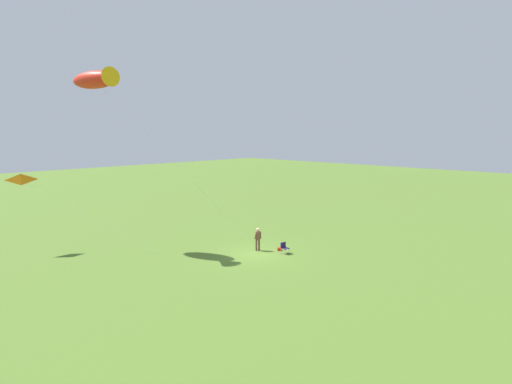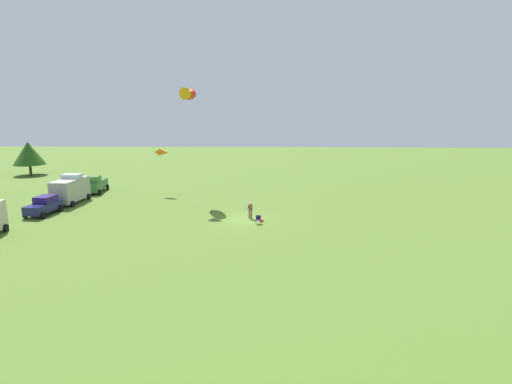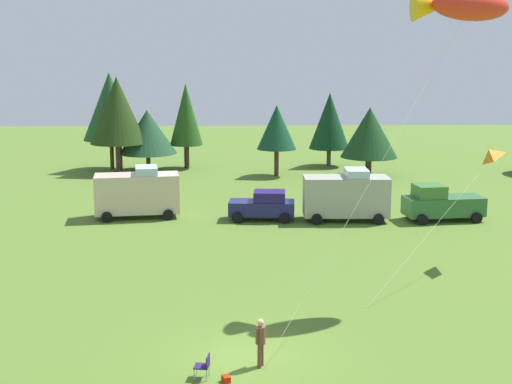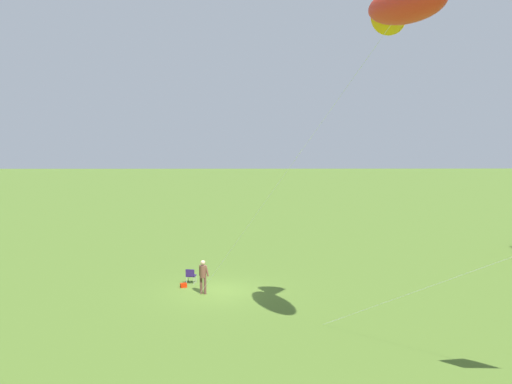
# 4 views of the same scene
# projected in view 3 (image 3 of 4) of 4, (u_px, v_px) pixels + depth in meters

# --- Properties ---
(ground_plane) EXTENTS (160.00, 160.00, 0.00)m
(ground_plane) POSITION_uv_depth(u_px,v_px,m) (248.00, 359.00, 25.23)
(ground_plane) COLOR #517028
(person_kite_flyer) EXTENTS (0.45, 0.55, 1.74)m
(person_kite_flyer) POSITION_uv_depth(u_px,v_px,m) (260.00, 339.00, 24.42)
(person_kite_flyer) COLOR brown
(person_kite_flyer) RESTS_ON ground
(folding_chair) EXTENTS (0.55, 0.55, 0.82)m
(folding_chair) POSITION_uv_depth(u_px,v_px,m) (204.00, 365.00, 23.66)
(folding_chair) COLOR #281950
(folding_chair) RESTS_ON ground
(backpack_on_grass) EXTENTS (0.33, 0.38, 0.22)m
(backpack_on_grass) POSITION_uv_depth(u_px,v_px,m) (226.00, 379.00, 23.45)
(backpack_on_grass) COLOR red
(backpack_on_grass) RESTS_ON ground
(van_camper_beige) EXTENTS (5.64, 3.16, 3.34)m
(van_camper_beige) POSITION_uv_depth(u_px,v_px,m) (138.00, 192.00, 46.43)
(van_camper_beige) COLOR beige
(van_camper_beige) RESTS_ON ground
(car_navy_hatch) EXTENTS (4.33, 2.50, 1.89)m
(car_navy_hatch) POSITION_uv_depth(u_px,v_px,m) (263.00, 205.00, 45.80)
(car_navy_hatch) COLOR navy
(car_navy_hatch) RESTS_ON ground
(van_motorhome_grey) EXTENTS (5.46, 2.74, 3.34)m
(van_motorhome_grey) POSITION_uv_depth(u_px,v_px,m) (346.00, 195.00, 45.56)
(van_motorhome_grey) COLOR #9E9F90
(van_motorhome_grey) RESTS_ON ground
(truck_green_flatbed) EXTENTS (5.18, 2.84, 2.34)m
(truck_green_flatbed) POSITION_uv_depth(u_px,v_px,m) (441.00, 203.00, 45.66)
(truck_green_flatbed) COLOR #2F6431
(truck_green_flatbed) RESTS_ON ground
(treeline_distant) EXTENTS (43.37, 9.94, 8.83)m
(treeline_distant) POSITION_uv_depth(u_px,v_px,m) (242.00, 121.00, 63.36)
(treeline_distant) COLOR #46391B
(treeline_distant) RESTS_ON ground
(kite_large_fish) EXTENTS (11.20, 9.22, 13.28)m
(kite_large_fish) POSITION_uv_depth(u_px,v_px,m) (461.00, 6.00, 29.90)
(kite_large_fish) COLOR red
(kite_large_fish) RESTS_ON ground
(kite_delta_orange) EXTENTS (8.05, 7.56, 6.06)m
(kite_delta_orange) POSITION_uv_depth(u_px,v_px,m) (488.00, 155.00, 35.85)
(kite_delta_orange) COLOR orange
(kite_delta_orange) RESTS_ON ground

